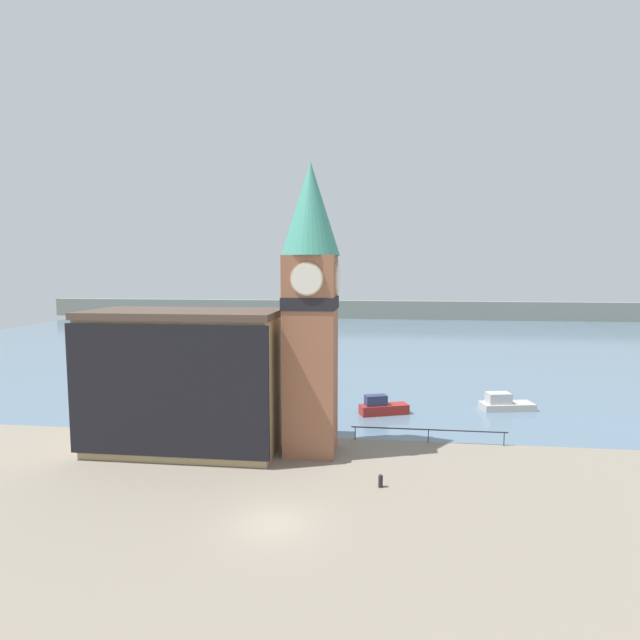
% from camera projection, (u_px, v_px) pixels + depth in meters
% --- Properties ---
extents(ground_plane, '(160.00, 160.00, 0.00)m').
position_uv_depth(ground_plane, '(273.00, 523.00, 26.41)').
color(ground_plane, gray).
extents(water, '(160.00, 120.00, 0.00)m').
position_uv_depth(water, '(352.00, 338.00, 99.38)').
color(water, slate).
rests_on(water, ground_plane).
extents(far_shoreline, '(180.00, 3.00, 5.00)m').
position_uv_depth(far_shoreline, '(360.00, 310.00, 138.65)').
color(far_shoreline, gray).
rests_on(far_shoreline, water).
extents(pier_railing, '(11.96, 0.08, 1.09)m').
position_uv_depth(pier_railing, '(428.00, 431.00, 38.65)').
color(pier_railing, '#232328').
rests_on(pier_railing, ground_plane).
extents(clock_tower, '(4.19, 4.19, 20.97)m').
position_uv_depth(clock_tower, '(311.00, 301.00, 35.79)').
color(clock_tower, '#935B42').
rests_on(clock_tower, ground_plane).
extents(pier_building, '(14.22, 6.92, 10.45)m').
position_uv_depth(pier_building, '(185.00, 380.00, 37.05)').
color(pier_building, tan).
rests_on(pier_building, ground_plane).
extents(boat_near, '(4.74, 2.90, 1.84)m').
position_uv_depth(boat_near, '(382.00, 407.00, 46.40)').
color(boat_near, maroon).
rests_on(boat_near, water).
extents(boat_far, '(5.25, 2.96, 1.65)m').
position_uv_depth(boat_far, '(504.00, 403.00, 47.98)').
color(boat_far, '#B7B2A8').
rests_on(boat_far, water).
extents(mooring_bollard_near, '(0.29, 0.29, 0.82)m').
position_uv_depth(mooring_bollard_near, '(381.00, 480.00, 30.78)').
color(mooring_bollard_near, black).
rests_on(mooring_bollard_near, ground_plane).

